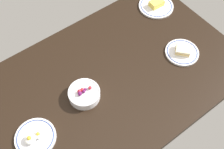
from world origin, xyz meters
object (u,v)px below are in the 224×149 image
Objects in this scene: plate_eggs at (35,137)px; plate_sandwich at (182,52)px; bowl_berries at (84,94)px; plate_cheese at (156,5)px.

plate_sandwich is (-84.61, 4.77, -0.00)cm from plate_eggs.
plate_sandwich is at bearing 176.78° from plate_eggs.
plate_eggs is at bearing 8.83° from bowl_berries.
plate_sandwich is (-55.71, 9.25, -1.38)cm from bowl_berries.
plate_eggs is at bearing -3.22° from plate_sandwich.
plate_cheese is (-12.14, -34.09, -0.11)cm from plate_sandwich.
plate_cheese is at bearing -159.89° from bowl_berries.
plate_eggs is 84.75cm from plate_sandwich.
plate_cheese is at bearing -163.14° from plate_eggs.
bowl_berries is at bearing 20.11° from plate_cheese.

